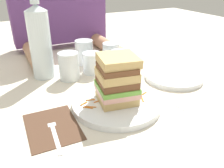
{
  "coord_description": "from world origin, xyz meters",
  "views": [
    {
      "loc": [
        -0.27,
        -0.53,
        0.35
      ],
      "look_at": [
        0.01,
        0.01,
        0.06
      ],
      "focal_mm": 37.18,
      "sensor_mm": 36.0,
      "label": 1
    }
  ],
  "objects_px": {
    "main_plate": "(117,103)",
    "empty_tumbler_1": "(69,66)",
    "fork": "(54,130)",
    "empty_tumbler_2": "(92,63)",
    "knife": "(164,97)",
    "side_plate": "(173,77)",
    "water_bottle": "(40,42)",
    "empty_tumbler_3": "(84,52)",
    "juice_glass": "(120,63)",
    "empty_tumbler_0": "(111,53)",
    "napkin_dark": "(52,126)",
    "sandwich": "(117,80)"
  },
  "relations": [
    {
      "from": "side_plate",
      "to": "empty_tumbler_2",
      "type": "bearing_deg",
      "value": 142.44
    },
    {
      "from": "sandwich",
      "to": "water_bottle",
      "type": "xyz_separation_m",
      "value": [
        -0.14,
        0.31,
        0.05
      ]
    },
    {
      "from": "empty_tumbler_1",
      "to": "empty_tumbler_2",
      "type": "height_order",
      "value": "empty_tumbler_1"
    },
    {
      "from": "water_bottle",
      "to": "empty_tumbler_1",
      "type": "xyz_separation_m",
      "value": [
        0.08,
        -0.06,
        -0.08
      ]
    },
    {
      "from": "juice_glass",
      "to": "empty_tumbler_2",
      "type": "height_order",
      "value": "juice_glass"
    },
    {
      "from": "empty_tumbler_2",
      "to": "sandwich",
      "type": "bearing_deg",
      "value": -96.72
    },
    {
      "from": "fork",
      "to": "empty_tumbler_2",
      "type": "relative_size",
      "value": 2.11
    },
    {
      "from": "juice_glass",
      "to": "empty_tumbler_1",
      "type": "distance_m",
      "value": 0.2
    },
    {
      "from": "sandwich",
      "to": "empty_tumbler_3",
      "type": "bearing_deg",
      "value": 83.98
    },
    {
      "from": "fork",
      "to": "empty_tumbler_2",
      "type": "distance_m",
      "value": 0.38
    },
    {
      "from": "juice_glass",
      "to": "empty_tumbler_0",
      "type": "distance_m",
      "value": 0.1
    },
    {
      "from": "empty_tumbler_2",
      "to": "side_plate",
      "type": "xyz_separation_m",
      "value": [
        0.24,
        -0.19,
        -0.03
      ]
    },
    {
      "from": "napkin_dark",
      "to": "empty_tumbler_3",
      "type": "distance_m",
      "value": 0.45
    },
    {
      "from": "water_bottle",
      "to": "empty_tumbler_0",
      "type": "relative_size",
      "value": 3.38
    },
    {
      "from": "empty_tumbler_0",
      "to": "empty_tumbler_3",
      "type": "relative_size",
      "value": 0.86
    },
    {
      "from": "empty_tumbler_0",
      "to": "main_plate",
      "type": "bearing_deg",
      "value": -113.71
    },
    {
      "from": "main_plate",
      "to": "sandwich",
      "type": "xyz_separation_m",
      "value": [
        0.0,
        0.0,
        0.07
      ]
    },
    {
      "from": "empty_tumbler_3",
      "to": "side_plate",
      "type": "distance_m",
      "value": 0.38
    },
    {
      "from": "napkin_dark",
      "to": "juice_glass",
      "type": "height_order",
      "value": "juice_glass"
    },
    {
      "from": "empty_tumbler_2",
      "to": "empty_tumbler_3",
      "type": "height_order",
      "value": "empty_tumbler_3"
    },
    {
      "from": "fork",
      "to": "empty_tumbler_2",
      "type": "bearing_deg",
      "value": 53.15
    },
    {
      "from": "fork",
      "to": "juice_glass",
      "type": "height_order",
      "value": "juice_glass"
    },
    {
      "from": "fork",
      "to": "empty_tumbler_0",
      "type": "distance_m",
      "value": 0.5
    },
    {
      "from": "main_plate",
      "to": "water_bottle",
      "type": "height_order",
      "value": "water_bottle"
    },
    {
      "from": "empty_tumbler_1",
      "to": "side_plate",
      "type": "height_order",
      "value": "empty_tumbler_1"
    },
    {
      "from": "knife",
      "to": "empty_tumbler_3",
      "type": "relative_size",
      "value": 2.02
    },
    {
      "from": "knife",
      "to": "juice_glass",
      "type": "height_order",
      "value": "juice_glass"
    },
    {
      "from": "sandwich",
      "to": "empty_tumbler_0",
      "type": "height_order",
      "value": "sandwich"
    },
    {
      "from": "empty_tumbler_0",
      "to": "empty_tumbler_1",
      "type": "relative_size",
      "value": 0.86
    },
    {
      "from": "empty_tumbler_0",
      "to": "napkin_dark",
      "type": "bearing_deg",
      "value": -134.3
    },
    {
      "from": "empty_tumbler_2",
      "to": "juice_glass",
      "type": "bearing_deg",
      "value": -19.54
    },
    {
      "from": "fork",
      "to": "juice_glass",
      "type": "distance_m",
      "value": 0.42
    },
    {
      "from": "water_bottle",
      "to": "empty_tumbler_1",
      "type": "height_order",
      "value": "water_bottle"
    },
    {
      "from": "knife",
      "to": "side_plate",
      "type": "xyz_separation_m",
      "value": [
        0.12,
        0.09,
        0.01
      ]
    },
    {
      "from": "empty_tumbler_3",
      "to": "napkin_dark",
      "type": "bearing_deg",
      "value": -120.98
    },
    {
      "from": "knife",
      "to": "empty_tumbler_2",
      "type": "bearing_deg",
      "value": 113.78
    },
    {
      "from": "main_plate",
      "to": "fork",
      "type": "height_order",
      "value": "main_plate"
    },
    {
      "from": "empty_tumbler_0",
      "to": "fork",
      "type": "bearing_deg",
      "value": -132.64
    },
    {
      "from": "fork",
      "to": "water_bottle",
      "type": "distance_m",
      "value": 0.37
    },
    {
      "from": "sandwich",
      "to": "empty_tumbler_1",
      "type": "height_order",
      "value": "sandwich"
    },
    {
      "from": "sandwich",
      "to": "knife",
      "type": "height_order",
      "value": "sandwich"
    },
    {
      "from": "main_plate",
      "to": "juice_glass",
      "type": "distance_m",
      "value": 0.26
    },
    {
      "from": "knife",
      "to": "empty_tumbler_3",
      "type": "height_order",
      "value": "empty_tumbler_3"
    },
    {
      "from": "empty_tumbler_0",
      "to": "side_plate",
      "type": "distance_m",
      "value": 0.28
    },
    {
      "from": "side_plate",
      "to": "water_bottle",
      "type": "bearing_deg",
      "value": 150.95
    },
    {
      "from": "sandwich",
      "to": "side_plate",
      "type": "relative_size",
      "value": 0.65
    },
    {
      "from": "empty_tumbler_0",
      "to": "side_plate",
      "type": "xyz_separation_m",
      "value": [
        0.13,
        -0.25,
        -0.03
      ]
    },
    {
      "from": "fork",
      "to": "empty_tumbler_0",
      "type": "height_order",
      "value": "empty_tumbler_0"
    },
    {
      "from": "fork",
      "to": "empty_tumbler_0",
      "type": "relative_size",
      "value": 1.95
    },
    {
      "from": "main_plate",
      "to": "empty_tumbler_1",
      "type": "relative_size",
      "value": 2.59
    }
  ]
}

